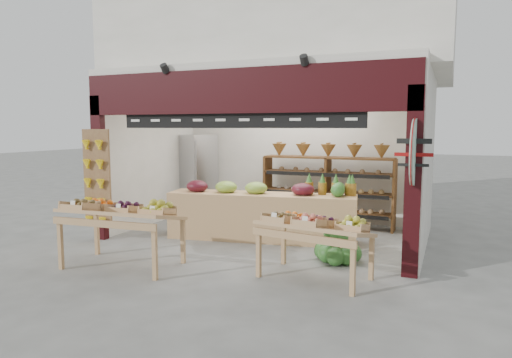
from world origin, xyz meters
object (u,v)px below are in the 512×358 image
object	(u,v)px
back_shelving	(328,175)
cardboard_stack	(209,215)
refrigerator	(196,174)
watermelon_pile	(338,249)
display_table_left	(118,212)
mid_counter	(261,214)
display_table_right	(312,225)

from	to	relation	value
back_shelving	cardboard_stack	size ratio (longest dim) A/B	2.75
back_shelving	refrigerator	bearing A→B (deg)	178.33
watermelon_pile	display_table_left	bearing A→B (deg)	-154.11
mid_counter	watermelon_pile	distance (m)	1.84
display_table_left	watermelon_pile	size ratio (longest dim) A/B	2.36
display_table_right	cardboard_stack	bearing A→B (deg)	141.42
cardboard_stack	display_table_right	xyz separation A→B (m)	(2.94, -2.35, 0.51)
cardboard_stack	refrigerator	bearing A→B (deg)	130.57
cardboard_stack	display_table_left	size ratio (longest dim) A/B	0.57
mid_counter	display_table_left	xyz separation A→B (m)	(-1.39, -2.28, 0.34)
back_shelving	watermelon_pile	bearing A→B (deg)	-71.89
cardboard_stack	display_table_right	distance (m)	3.80
display_table_right	watermelon_pile	size ratio (longest dim) A/B	2.14
refrigerator	display_table_left	size ratio (longest dim) A/B	1.08
mid_counter	display_table_right	distance (m)	2.26
display_table_left	display_table_right	distance (m)	2.92
refrigerator	display_table_right	size ratio (longest dim) A/B	1.19
refrigerator	display_table_right	world-z (taller)	refrigerator
display_table_right	watermelon_pile	world-z (taller)	display_table_right
cardboard_stack	watermelon_pile	size ratio (longest dim) A/B	1.35
display_table_right	mid_counter	bearing A→B (deg)	130.98
mid_counter	watermelon_pile	world-z (taller)	mid_counter
refrigerator	mid_counter	world-z (taller)	refrigerator
watermelon_pile	display_table_right	bearing A→B (deg)	-100.44
refrigerator	mid_counter	bearing A→B (deg)	-16.33
refrigerator	display_table_right	xyz separation A→B (m)	(3.89, -3.45, -0.21)
back_shelving	watermelon_pile	distance (m)	2.74
mid_counter	refrigerator	bearing A→B (deg)	143.99
refrigerator	display_table_left	world-z (taller)	refrigerator
refrigerator	display_table_left	bearing A→B (deg)	-56.08
watermelon_pile	refrigerator	bearing A→B (deg)	147.69
back_shelving	watermelon_pile	size ratio (longest dim) A/B	3.70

